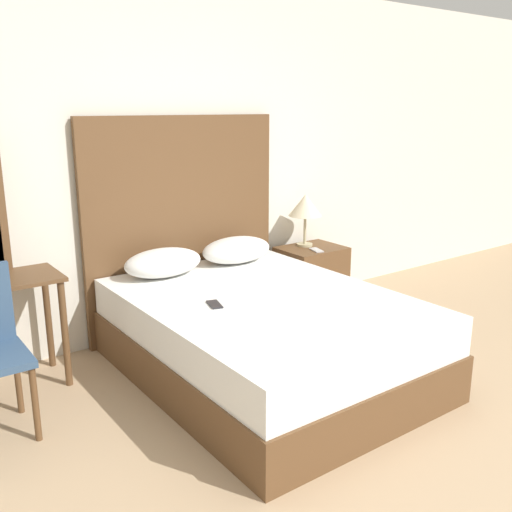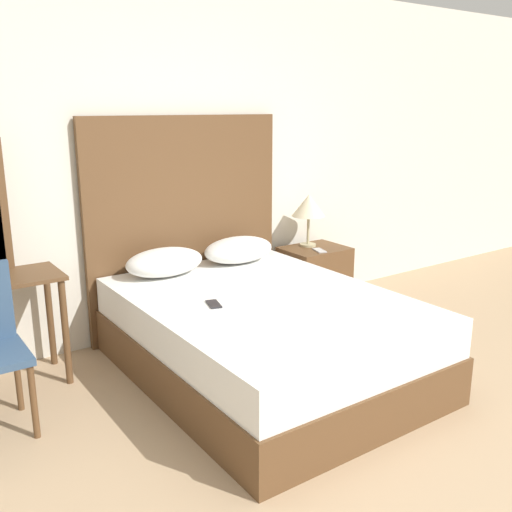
% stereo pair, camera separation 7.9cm
% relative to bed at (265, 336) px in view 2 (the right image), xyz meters
% --- Properties ---
extents(ground_plane, '(16.00, 16.00, 0.00)m').
position_rel_bed_xyz_m(ground_plane, '(-0.04, -1.58, -0.27)').
color(ground_plane, tan).
extents(wall_back, '(10.00, 0.06, 2.70)m').
position_rel_bed_xyz_m(wall_back, '(-0.04, 1.14, 1.08)').
color(wall_back, silver).
rests_on(wall_back, ground_plane).
extents(bed, '(1.56, 2.08, 0.55)m').
position_rel_bed_xyz_m(bed, '(0.00, 0.00, 0.00)').
color(bed, brown).
rests_on(bed, ground_plane).
extents(headboard, '(1.64, 0.05, 1.69)m').
position_rel_bed_xyz_m(headboard, '(-0.00, 1.06, 0.57)').
color(headboard, brown).
rests_on(headboard, ground_plane).
extents(pillow_left, '(0.59, 0.37, 0.20)m').
position_rel_bed_xyz_m(pillow_left, '(-0.32, 0.81, 0.38)').
color(pillow_left, white).
rests_on(pillow_left, bed).
extents(pillow_right, '(0.59, 0.37, 0.20)m').
position_rel_bed_xyz_m(pillow_right, '(0.32, 0.81, 0.38)').
color(pillow_right, white).
rests_on(pillow_right, bed).
extents(phone_on_bed, '(0.11, 0.16, 0.01)m').
position_rel_bed_xyz_m(phone_on_bed, '(-0.36, 0.05, 0.28)').
color(phone_on_bed, '#232328').
rests_on(phone_on_bed, bed).
extents(nightstand, '(0.54, 0.43, 0.56)m').
position_rel_bed_xyz_m(nightstand, '(1.12, 0.81, 0.00)').
color(nightstand, brown).
rests_on(nightstand, ground_plane).
extents(table_lamp, '(0.29, 0.29, 0.46)m').
position_rel_bed_xyz_m(table_lamp, '(1.11, 0.90, 0.63)').
color(table_lamp, tan).
rests_on(table_lamp, nightstand).
extents(phone_on_nightstand, '(0.11, 0.16, 0.01)m').
position_rel_bed_xyz_m(phone_on_nightstand, '(1.07, 0.70, 0.29)').
color(phone_on_nightstand, '#B7B7BC').
rests_on(phone_on_nightstand, nightstand).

